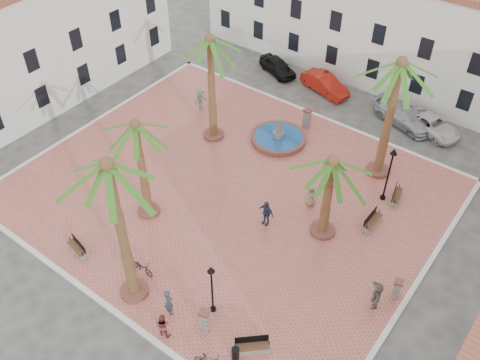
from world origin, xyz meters
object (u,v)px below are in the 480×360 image
Objects in this scene: cyclist_b at (163,325)px; car_silver at (404,116)px; bollard_e at (397,289)px; palm_ne at (399,76)px; palm_s at (110,180)px; palm_nw at (210,51)px; lamppost_s at (212,282)px; bench_e at (372,222)px; pedestrian_east at (377,295)px; pedestrian_fountain_a at (311,196)px; bench_ne at (396,197)px; car_white at (432,125)px; palm_e at (331,171)px; cyclist_a at (169,302)px; bollard_se at (205,320)px; bench_se at (252,347)px; litter_bin at (235,353)px; pedestrian_north at (200,100)px; fountain at (278,137)px; bollard_n at (307,118)px; car_black at (278,66)px; pedestrian_fountain_b at (266,213)px; bicycle_a at (142,267)px; palm_sw at (137,136)px; bench_s at (77,249)px; lamppost_e at (391,166)px.

cyclist_b reaches higher than car_silver.
bollard_e is 0.83× the size of cyclist_b.
palm_s is at bearing -109.52° from palm_ne.
palm_nw is 15.86m from lamppost_s.
bench_e is 11.53m from lamppost_s.
pedestrian_east is at bearing 33.40° from palm_s.
pedestrian_east reaches higher than pedestrian_fountain_a.
car_white reaches higher than bench_ne.
palm_e reaches higher than cyclist_a.
bollard_se is at bearing -124.47° from pedestrian_fountain_a.
bench_se is 0.97× the size of bench_e.
bollard_se is at bearing -167.29° from car_white.
litter_bin is (2.62, -1.49, -2.04)m from lamppost_s.
bollard_se is 11.02m from pedestrian_fountain_a.
car_white is (-1.11, 8.56, 0.22)m from bench_ne.
bollard_se is (-3.72, -14.76, 0.52)m from bench_ne.
palm_ne is 17.96m from bollard_se.
bench_e is at bearing -84.01° from pedestrian_north.
car_white is at bearing 39.30° from pedestrian_fountain_a.
palm_e reaches higher than pedestrian_east.
fountain reaches higher than car_white.
cyclist_a is at bearing -80.88° from bollard_n.
pedestrian_fountain_b is at bearing -127.57° from car_black.
palm_sw is at bearing 37.69° from bicycle_a.
palm_nw reaches higher than car_white.
pedestrian_east is at bearing -119.14° from bollard_e.
car_black is at bearing 119.73° from litter_bin.
bench_s is 11.95m from bench_se.
palm_e is at bearing -166.11° from car_white.
pedestrian_east is (15.52, 7.10, 0.63)m from bench_s.
fountain is at bearing 110.83° from bollard_se.
palm_e is 14.56m from car_white.
cyclist_b is at bearing -122.43° from bicycle_a.
pedestrian_fountain_b reaches higher than pedestrian_east.
palm_ne is 5.21× the size of bench_s.
bollard_e is (6.91, 7.72, -0.09)m from bollard_se.
fountain is at bearing 173.55° from lamppost_e.
palm_e reaches higher than bicycle_a.
bench_s is 26.66m from car_white.
fountain is at bearing 76.50° from bench_se.
fountain is 7.21m from pedestrian_north.
bench_se is at bearing -153.81° from cyclist_a.
pedestrian_fountain_a is 0.35× the size of car_white.
bench_se is (7.20, 1.01, -7.96)m from palm_s.
palm_e is 3.55× the size of bench_se.
bollard_se is 2.11m from cyclist_b.
lamppost_s reaches higher than car_white.
bench_e is at bearing 56.82° from palm_s.
bench_e is at bearing -176.70° from pedestrian_east.
palm_ne is 21.50m from bench_s.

